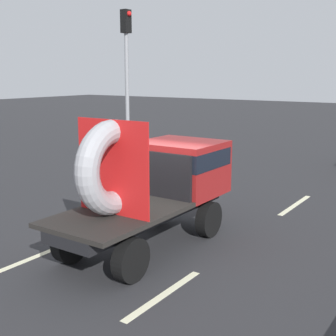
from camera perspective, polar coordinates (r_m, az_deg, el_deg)
name	(u,v)px	position (r m, az deg, el deg)	size (l,w,h in m)	color
ground_plane	(147,243)	(11.30, -2.70, -9.38)	(120.00, 120.00, 0.00)	#28282B
flatbed_truck	(159,179)	(10.99, -1.13, -1.36)	(2.02, 4.98, 3.15)	black
traffic_light	(127,70)	(18.96, -5.18, 12.12)	(0.42, 0.36, 6.57)	gray
lane_dash_left_near	(37,256)	(10.94, -16.06, -10.54)	(2.34, 0.16, 0.01)	beige
lane_dash_left_far	(204,189)	(16.51, 4.51, -2.58)	(2.68, 0.16, 0.01)	beige
lane_dash_right_near	(164,295)	(8.85, -0.52, -15.57)	(2.37, 0.16, 0.01)	beige
lane_dash_right_far	(295,205)	(14.97, 15.63, -4.48)	(2.62, 0.16, 0.01)	beige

